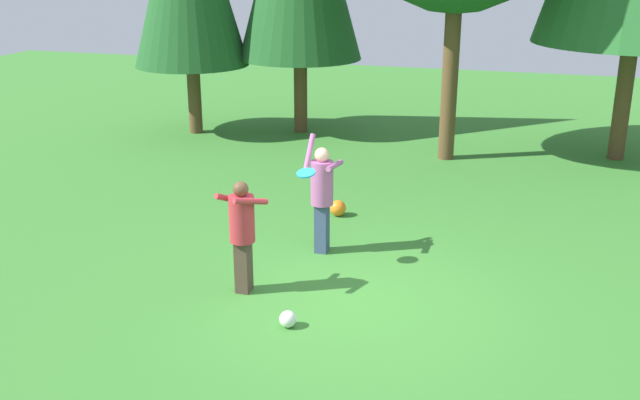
% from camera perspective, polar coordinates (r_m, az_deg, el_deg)
% --- Properties ---
extents(ground_plane, '(40.00, 40.00, 0.00)m').
position_cam_1_polar(ground_plane, '(9.94, 2.32, -7.79)').
color(ground_plane, '#387A2D').
extents(person_thrower, '(0.51, 0.58, 1.82)m').
position_cam_1_polar(person_thrower, '(11.13, 0.15, 0.71)').
color(person_thrower, '#38476B').
rests_on(person_thrower, ground_plane).
extents(person_catcher, '(0.69, 0.71, 1.57)m').
position_cam_1_polar(person_catcher, '(9.90, -6.00, -2.13)').
color(person_catcher, '#4C382D').
rests_on(person_catcher, ground_plane).
extents(frisbee, '(0.33, 0.33, 0.09)m').
position_cam_1_polar(frisbee, '(10.42, -1.09, 2.09)').
color(frisbee, '#2393D1').
extents(ball_orange, '(0.28, 0.28, 0.28)m').
position_cam_1_polar(ball_orange, '(12.92, 1.38, -0.62)').
color(ball_orange, orange).
rests_on(ball_orange, ground_plane).
extents(ball_white, '(0.21, 0.21, 0.21)m').
position_cam_1_polar(ball_white, '(9.28, -2.48, -9.11)').
color(ball_white, white).
rests_on(ball_white, ground_plane).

